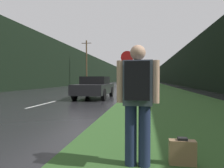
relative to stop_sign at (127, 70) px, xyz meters
name	(u,v)px	position (x,y,z in m)	size (l,w,h in m)	color
grass_verge	(152,85)	(2.54, 29.09, -1.78)	(6.00, 240.00, 0.02)	#2D5123
lane_stripe_b	(43,104)	(-4.09, -2.04, -1.79)	(0.12, 3.00, 0.01)	silver
lane_stripe_c	(84,94)	(-4.09, 4.96, -1.79)	(0.12, 3.00, 0.01)	silver
lane_stripe_d	(101,90)	(-4.09, 11.96, -1.79)	(0.12, 3.00, 0.01)	silver
lane_stripe_e	(111,87)	(-4.09, 18.96, -1.79)	(0.12, 3.00, 0.01)	silver
lane_stripe_f	(117,86)	(-4.09, 25.96, -1.79)	(0.12, 3.00, 0.01)	silver
treeline_far_side	(87,70)	(-13.71, 39.09, 1.94)	(2.00, 140.00, 7.47)	black
treeline_near_side	(176,71)	(8.54, 39.09, 1.55)	(2.00, 140.00, 6.68)	black
utility_pole_far	(87,63)	(-9.36, 23.53, 2.46)	(1.80, 0.24, 8.24)	#4C3823
stop_sign	(127,70)	(0.00, 0.00, 0.00)	(0.72, 0.07, 2.88)	slate
hitchhiker_with_backpack	(138,97)	(0.88, -8.55, -0.78)	(0.61, 0.42, 1.77)	#1E2847
suitcase	(182,153)	(1.53, -8.38, -1.60)	(0.38, 0.14, 0.42)	olive
car_passing_near	(95,87)	(-2.27, 1.50, -1.05)	(1.99, 4.50, 1.44)	black
car_passing_far	(124,82)	(-2.27, 20.85, -1.01)	(1.89, 4.40, 1.54)	#4C514C
delivery_truck	(130,78)	(-5.90, 84.62, 0.04)	(2.61, 7.78, 3.49)	black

